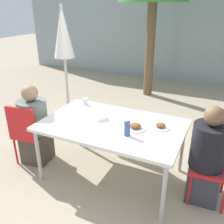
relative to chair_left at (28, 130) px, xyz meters
name	(u,v)px	position (x,y,z in m)	size (l,w,h in m)	color
ground_plane	(112,174)	(1.11, 0.22, -0.49)	(24.00, 24.00, 0.00)	tan
building_facade	(189,25)	(1.11, 4.81, 1.01)	(10.00, 0.20, 3.00)	#89999E
dining_table	(112,127)	(1.11, 0.22, 0.18)	(1.64, 1.02, 0.72)	white
chair_left	(28,130)	(0.00, 0.00, 0.00)	(0.45, 0.45, 0.85)	red
person_left	(34,128)	(0.04, 0.09, 0.01)	(0.37, 0.37, 1.09)	#473D33
chair_right	(212,157)	(2.22, 0.37, 0.00)	(0.42, 0.42, 0.85)	red
person_right	(207,159)	(2.18, 0.29, 0.02)	(0.36, 0.36, 1.11)	#383842
closed_umbrella	(64,40)	(-0.19, 1.19, 0.98)	(0.36, 0.36, 2.00)	#333333
plate_0	(135,127)	(1.40, 0.22, 0.25)	(0.23, 0.23, 0.06)	white
plate_1	(160,126)	(1.64, 0.36, 0.25)	(0.20, 0.20, 0.06)	white
bottle	(127,128)	(1.37, 0.04, 0.32)	(0.07, 0.07, 0.19)	#334C8E
drinking_cup	(85,101)	(0.52, 0.61, 0.28)	(0.07, 0.07, 0.09)	silver
salad_bowl	(101,117)	(0.94, 0.28, 0.26)	(0.15, 0.15, 0.05)	white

